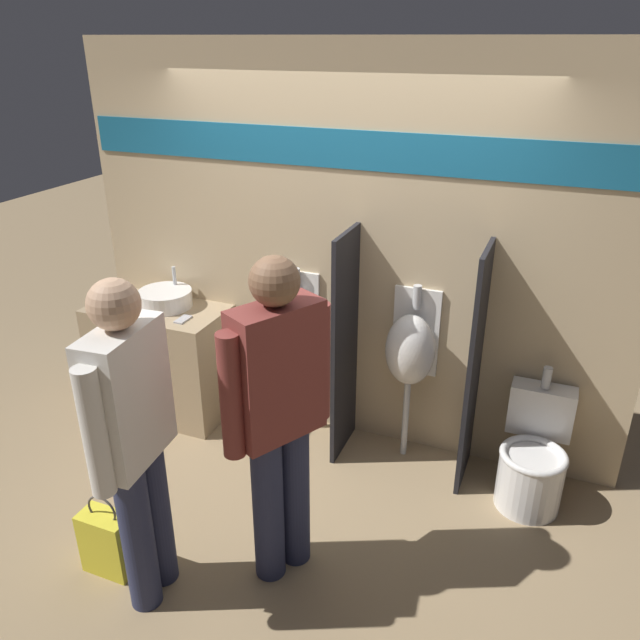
# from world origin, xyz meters

# --- Properties ---
(ground_plane) EXTENTS (16.00, 16.00, 0.00)m
(ground_plane) POSITION_xyz_m (0.00, 0.00, 0.00)
(ground_plane) COLOR #997F5B
(display_wall) EXTENTS (3.84, 0.07, 2.70)m
(display_wall) POSITION_xyz_m (0.00, 0.60, 1.36)
(display_wall) COLOR tan
(display_wall) RESTS_ON ground_plane
(sink_counter) EXTENTS (1.02, 0.55, 0.86)m
(sink_counter) POSITION_xyz_m (-1.36, 0.30, 0.43)
(sink_counter) COLOR tan
(sink_counter) RESTS_ON ground_plane
(sink_basin) EXTENTS (0.39, 0.39, 0.27)m
(sink_basin) POSITION_xyz_m (-1.31, 0.35, 0.92)
(sink_basin) COLOR white
(sink_basin) RESTS_ON sink_counter
(cell_phone) EXTENTS (0.07, 0.14, 0.01)m
(cell_phone) POSITION_xyz_m (-1.05, 0.19, 0.87)
(cell_phone) COLOR #B7B7BC
(cell_phone) RESTS_ON sink_counter
(divider_near_counter) EXTENTS (0.03, 0.45, 1.60)m
(divider_near_counter) POSITION_xyz_m (0.11, 0.34, 0.80)
(divider_near_counter) COLOR black
(divider_near_counter) RESTS_ON ground_plane
(divider_mid) EXTENTS (0.03, 0.45, 1.60)m
(divider_mid) POSITION_xyz_m (0.96, 0.34, 0.80)
(divider_mid) COLOR black
(divider_mid) RESTS_ON ground_plane
(urinal_near_counter) EXTENTS (0.33, 0.29, 1.24)m
(urinal_near_counter) POSITION_xyz_m (-0.32, 0.43, 0.82)
(urinal_near_counter) COLOR silver
(urinal_near_counter) RESTS_ON ground_plane
(urinal_far) EXTENTS (0.33, 0.29, 1.24)m
(urinal_far) POSITION_xyz_m (0.54, 0.43, 0.82)
(urinal_far) COLOR silver
(urinal_far) RESTS_ON ground_plane
(toilet) EXTENTS (0.41, 0.57, 0.85)m
(toilet) POSITION_xyz_m (1.39, 0.26, 0.29)
(toilet) COLOR white
(toilet) RESTS_ON ground_plane
(person_in_vest) EXTENTS (0.39, 0.57, 1.81)m
(person_in_vest) POSITION_xyz_m (0.18, -0.82, 1.00)
(person_in_vest) COLOR #282D4C
(person_in_vest) RESTS_ON ground_plane
(person_with_lanyard) EXTENTS (0.23, 0.62, 1.77)m
(person_with_lanyard) POSITION_xyz_m (-0.38, -1.23, 0.98)
(person_with_lanyard) COLOR #282D4C
(person_with_lanyard) RESTS_ON ground_plane
(shopping_bag) EXTENTS (0.28, 0.15, 0.50)m
(shopping_bag) POSITION_xyz_m (-0.69, -1.21, 0.19)
(shopping_bag) COLOR yellow
(shopping_bag) RESTS_ON ground_plane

